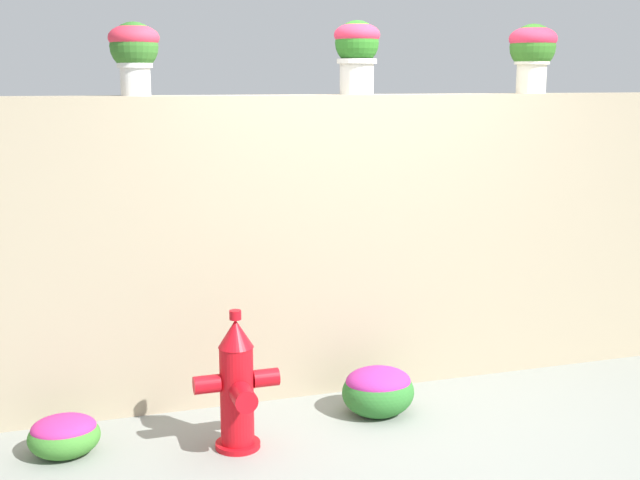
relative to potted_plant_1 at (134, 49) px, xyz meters
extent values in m
plane|color=gray|center=(1.34, -0.97, -2.16)|extent=(24.00, 24.00, 0.00)
cube|color=tan|center=(1.34, 0.00, -1.21)|extent=(5.99, 0.35, 1.90)
cylinder|color=silver|center=(0.00, 0.00, -0.17)|extent=(0.17, 0.17, 0.19)
cylinder|color=silver|center=(0.00, 0.00, -0.09)|extent=(0.20, 0.20, 0.03)
sphere|color=#2F6623|center=(0.00, 0.00, 0.01)|extent=(0.28, 0.28, 0.28)
ellipsoid|color=#DF2F45|center=(0.00, 0.00, 0.06)|extent=(0.29, 0.29, 0.15)
cylinder|color=silver|center=(1.38, 0.04, -0.16)|extent=(0.21, 0.21, 0.22)
cylinder|color=silver|center=(1.38, 0.04, -0.06)|extent=(0.25, 0.25, 0.03)
sphere|color=#286B1E|center=(1.38, 0.04, 0.05)|extent=(0.28, 0.28, 0.28)
ellipsoid|color=#E52D4B|center=(1.38, 0.04, 0.10)|extent=(0.29, 0.29, 0.15)
cylinder|color=silver|center=(2.62, 0.00, -0.16)|extent=(0.20, 0.20, 0.22)
cylinder|color=silver|center=(2.62, 0.00, -0.06)|extent=(0.23, 0.23, 0.03)
sphere|color=#316C21|center=(2.62, 0.00, 0.04)|extent=(0.30, 0.30, 0.30)
ellipsoid|color=#E12D4B|center=(2.62, 0.00, 0.09)|extent=(0.32, 0.32, 0.17)
cylinder|color=red|center=(0.40, -0.77, -2.15)|extent=(0.25, 0.25, 0.03)
cylinder|color=red|center=(0.40, -0.77, -1.87)|extent=(0.18, 0.18, 0.58)
cone|color=red|center=(0.40, -0.77, -1.51)|extent=(0.19, 0.19, 0.15)
cylinder|color=red|center=(0.40, -0.77, -1.41)|extent=(0.06, 0.06, 0.05)
cylinder|color=red|center=(0.23, -0.77, -1.78)|extent=(0.14, 0.10, 0.10)
cylinder|color=red|center=(0.56, -0.77, -1.78)|extent=(0.14, 0.10, 0.10)
cylinder|color=red|center=(0.40, -0.94, -1.81)|extent=(0.12, 0.16, 0.12)
ellipsoid|color=#3C7F2D|center=(-0.51, -0.57, -2.06)|extent=(0.38, 0.34, 0.22)
ellipsoid|color=#B92876|center=(-0.51, -0.57, -2.01)|extent=(0.34, 0.31, 0.12)
ellipsoid|color=#2C702B|center=(1.31, -0.57, -2.03)|extent=(0.44, 0.40, 0.30)
ellipsoid|color=#A92985|center=(1.31, -0.57, -1.96)|extent=(0.40, 0.35, 0.17)
camera|label=1|loc=(-0.49, -4.98, -0.17)|focal=46.70mm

